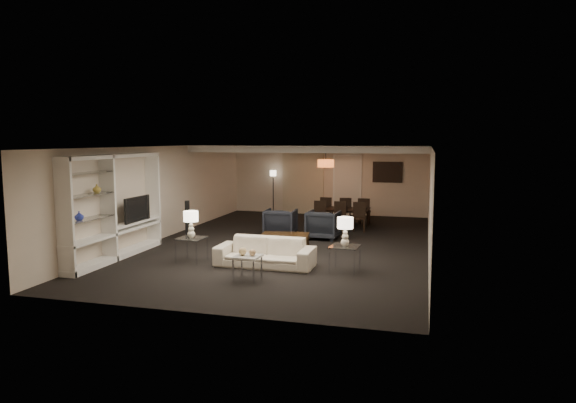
{
  "coord_description": "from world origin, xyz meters",
  "views": [
    {
      "loc": [
        3.39,
        -12.57,
        2.68
      ],
      "look_at": [
        0.0,
        0.0,
        1.1
      ],
      "focal_mm": 32.0,
      "sensor_mm": 36.0,
      "label": 1
    }
  ],
  "objects_px": {
    "table_lamp_right": "(345,232)",
    "chair_nl": "(319,215)",
    "table_lamp_left": "(191,224)",
    "chair_fr": "(364,211)",
    "armchair_left": "(281,223)",
    "chair_fl": "(327,210)",
    "sofa": "(265,252)",
    "floor_speaker": "(188,220)",
    "chair_fm": "(345,210)",
    "side_table_left": "(192,250)",
    "marble_table": "(248,268)",
    "chair_nr": "(359,217)",
    "television": "(133,209)",
    "coffee_table": "(285,242)",
    "side_table_right": "(345,259)",
    "floor_lamp": "(273,192)",
    "armchair_right": "(323,225)",
    "vase_amber": "(97,189)",
    "pendant_light": "(326,163)",
    "chair_nm": "(339,216)",
    "dining_table": "(342,218)",
    "vase_blue": "(79,216)"
  },
  "relations": [
    {
      "from": "sofa",
      "to": "marble_table",
      "type": "bearing_deg",
      "value": -89.19
    },
    {
      "from": "chair_nl",
      "to": "side_table_right",
      "type": "bearing_deg",
      "value": -71.1
    },
    {
      "from": "pendant_light",
      "to": "chair_fm",
      "type": "xyz_separation_m",
      "value": [
        0.64,
        0.09,
        -1.5
      ]
    },
    {
      "from": "marble_table",
      "to": "floor_speaker",
      "type": "bearing_deg",
      "value": 130.86
    },
    {
      "from": "chair_fr",
      "to": "chair_fm",
      "type": "bearing_deg",
      "value": -0.16
    },
    {
      "from": "floor_speaker",
      "to": "vase_blue",
      "type": "bearing_deg",
      "value": -117.48
    },
    {
      "from": "table_lamp_right",
      "to": "chair_fm",
      "type": "xyz_separation_m",
      "value": [
        -0.91,
        6.0,
        -0.41
      ]
    },
    {
      "from": "side_table_right",
      "to": "table_lamp_right",
      "type": "relative_size",
      "value": 0.97
    },
    {
      "from": "coffee_table",
      "to": "dining_table",
      "type": "xyz_separation_m",
      "value": [
        0.79,
        3.75,
        0.08
      ]
    },
    {
      "from": "pendant_light",
      "to": "vase_amber",
      "type": "distance_m",
      "value": 7.64
    },
    {
      "from": "coffee_table",
      "to": "chair_fl",
      "type": "distance_m",
      "value": 4.41
    },
    {
      "from": "table_lamp_left",
      "to": "sofa",
      "type": "bearing_deg",
      "value": 0.0
    },
    {
      "from": "table_lamp_left",
      "to": "table_lamp_right",
      "type": "height_order",
      "value": "same"
    },
    {
      "from": "chair_fr",
      "to": "floor_lamp",
      "type": "relative_size",
      "value": 0.54
    },
    {
      "from": "chair_fl",
      "to": "sofa",
      "type": "bearing_deg",
      "value": 90.87
    },
    {
      "from": "coffee_table",
      "to": "chair_fr",
      "type": "height_order",
      "value": "chair_fr"
    },
    {
      "from": "floor_speaker",
      "to": "chair_fm",
      "type": "bearing_deg",
      "value": 26.82
    },
    {
      "from": "armchair_left",
      "to": "chair_nl",
      "type": "relative_size",
      "value": 1.01
    },
    {
      "from": "marble_table",
      "to": "armchair_left",
      "type": "bearing_deg",
      "value": 97.77
    },
    {
      "from": "table_lamp_left",
      "to": "chair_fm",
      "type": "bearing_deg",
      "value": 67.45
    },
    {
      "from": "armchair_left",
      "to": "table_lamp_right",
      "type": "relative_size",
      "value": 1.44
    },
    {
      "from": "dining_table",
      "to": "floor_speaker",
      "type": "bearing_deg",
      "value": -138.05
    },
    {
      "from": "table_lamp_left",
      "to": "chair_fr",
      "type": "height_order",
      "value": "table_lamp_left"
    },
    {
      "from": "side_table_right",
      "to": "floor_speaker",
      "type": "xyz_separation_m",
      "value": [
        -4.59,
        2.24,
        0.26
      ]
    },
    {
      "from": "chair_nl",
      "to": "chair_nr",
      "type": "distance_m",
      "value": 1.2
    },
    {
      "from": "armchair_right",
      "to": "pendant_light",
      "type": "bearing_deg",
      "value": -77.2
    },
    {
      "from": "side_table_left",
      "to": "chair_fl",
      "type": "relative_size",
      "value": 0.68
    },
    {
      "from": "television",
      "to": "chair_fm",
      "type": "height_order",
      "value": "television"
    },
    {
      "from": "chair_nm",
      "to": "pendant_light",
      "type": "bearing_deg",
      "value": 122.7
    },
    {
      "from": "table_lamp_right",
      "to": "television",
      "type": "bearing_deg",
      "value": 174.45
    },
    {
      "from": "table_lamp_right",
      "to": "chair_nl",
      "type": "relative_size",
      "value": 0.7
    },
    {
      "from": "pendant_light",
      "to": "floor_speaker",
      "type": "height_order",
      "value": "pendant_light"
    },
    {
      "from": "floor_lamp",
      "to": "armchair_left",
      "type": "bearing_deg",
      "value": -70.71
    },
    {
      "from": "armchair_right",
      "to": "vase_amber",
      "type": "xyz_separation_m",
      "value": [
        -4.06,
        -4.11,
        1.26
      ]
    },
    {
      "from": "side_table_left",
      "to": "vase_amber",
      "type": "xyz_separation_m",
      "value": [
        -1.76,
        -0.81,
        1.38
      ]
    },
    {
      "from": "side_table_left",
      "to": "dining_table",
      "type": "xyz_separation_m",
      "value": [
        2.49,
        5.35,
        0.02
      ]
    },
    {
      "from": "pendant_light",
      "to": "table_lamp_left",
      "type": "xyz_separation_m",
      "value": [
        -1.85,
        -5.91,
        -1.09
      ]
    },
    {
      "from": "armchair_left",
      "to": "side_table_right",
      "type": "relative_size",
      "value": 1.49
    },
    {
      "from": "table_lamp_left",
      "to": "marble_table",
      "type": "distance_m",
      "value": 2.11
    },
    {
      "from": "side_table_left",
      "to": "marble_table",
      "type": "relative_size",
      "value": 1.2
    },
    {
      "from": "chair_fl",
      "to": "table_lamp_left",
      "type": "bearing_deg",
      "value": 75.19
    },
    {
      "from": "coffee_table",
      "to": "chair_fm",
      "type": "xyz_separation_m",
      "value": [
        0.79,
        4.4,
        0.22
      ]
    },
    {
      "from": "chair_nr",
      "to": "chair_fl",
      "type": "distance_m",
      "value": 1.77
    },
    {
      "from": "dining_table",
      "to": "chair_fl",
      "type": "distance_m",
      "value": 0.9
    },
    {
      "from": "chair_fm",
      "to": "floor_lamp",
      "type": "distance_m",
      "value": 3.34
    },
    {
      "from": "coffee_table",
      "to": "side_table_right",
      "type": "distance_m",
      "value": 2.34
    },
    {
      "from": "pendant_light",
      "to": "marble_table",
      "type": "bearing_deg",
      "value": -91.25
    },
    {
      "from": "side_table_left",
      "to": "chair_nm",
      "type": "height_order",
      "value": "chair_nm"
    },
    {
      "from": "armchair_right",
      "to": "table_lamp_left",
      "type": "xyz_separation_m",
      "value": [
        -2.3,
        -3.3,
        0.44
      ]
    },
    {
      "from": "chair_fm",
      "to": "side_table_left",
      "type": "bearing_deg",
      "value": 59.55
    }
  ]
}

